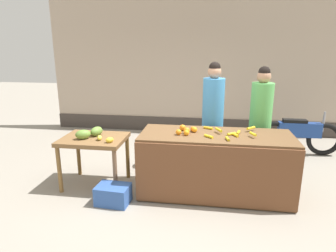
{
  "coord_description": "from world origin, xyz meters",
  "views": [
    {
      "loc": [
        0.41,
        -3.95,
        2.08
      ],
      "look_at": [
        -0.2,
        0.15,
        0.95
      ],
      "focal_mm": 31.25,
      "sensor_mm": 36.0,
      "label": 1
    }
  ],
  "objects_px": {
    "vendor_woman_blue_shirt": "(213,120)",
    "parked_motorcycle": "(299,135)",
    "produce_sack": "(152,151)",
    "produce_crate": "(113,194)",
    "vendor_woman_green_shirt": "(260,123)"
  },
  "relations": [
    {
      "from": "produce_sack",
      "to": "produce_crate",
      "type": "bearing_deg",
      "value": -101.53
    },
    {
      "from": "produce_crate",
      "to": "vendor_woman_green_shirt",
      "type": "bearing_deg",
      "value": 30.55
    },
    {
      "from": "vendor_woman_blue_shirt",
      "to": "parked_motorcycle",
      "type": "bearing_deg",
      "value": 35.16
    },
    {
      "from": "vendor_woman_green_shirt",
      "to": "parked_motorcycle",
      "type": "distance_m",
      "value": 1.57
    },
    {
      "from": "vendor_woman_green_shirt",
      "to": "parked_motorcycle",
      "type": "xyz_separation_m",
      "value": [
        0.95,
        1.15,
        -0.5
      ]
    },
    {
      "from": "produce_crate",
      "to": "vendor_woman_blue_shirt",
      "type": "bearing_deg",
      "value": 41.82
    },
    {
      "from": "vendor_woman_green_shirt",
      "to": "produce_crate",
      "type": "distance_m",
      "value": 2.51
    },
    {
      "from": "parked_motorcycle",
      "to": "produce_sack",
      "type": "xyz_separation_m",
      "value": [
        -2.73,
        -1.02,
        -0.13
      ]
    },
    {
      "from": "parked_motorcycle",
      "to": "produce_sack",
      "type": "bearing_deg",
      "value": -159.58
    },
    {
      "from": "parked_motorcycle",
      "to": "produce_crate",
      "type": "distance_m",
      "value": 3.83
    },
    {
      "from": "vendor_woman_green_shirt",
      "to": "parked_motorcycle",
      "type": "bearing_deg",
      "value": 50.54
    },
    {
      "from": "vendor_woman_blue_shirt",
      "to": "parked_motorcycle",
      "type": "height_order",
      "value": "vendor_woman_blue_shirt"
    },
    {
      "from": "vendor_woman_blue_shirt",
      "to": "parked_motorcycle",
      "type": "xyz_separation_m",
      "value": [
        1.7,
        1.19,
        -0.53
      ]
    },
    {
      "from": "vendor_woman_blue_shirt",
      "to": "parked_motorcycle",
      "type": "relative_size",
      "value": 1.16
    },
    {
      "from": "vendor_woman_blue_shirt",
      "to": "vendor_woman_green_shirt",
      "type": "bearing_deg",
      "value": 3.25
    }
  ]
}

